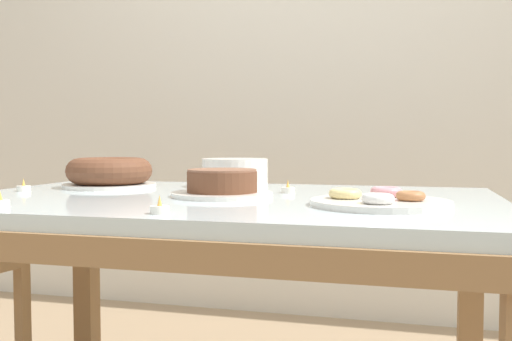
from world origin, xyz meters
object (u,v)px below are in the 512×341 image
object	(u,v)px
cake_chocolate_round	(223,185)
tealight_near_cakes	(24,188)
pastry_platter	(379,201)
plate_stack	(235,173)
tealight_centre	(288,189)
tealight_left_edge	(0,203)
cake_golden_bundt	(110,173)
tealight_right_edge	(160,209)

from	to	relation	value
cake_chocolate_round	tealight_near_cakes	world-z (taller)	cake_chocolate_round
pastry_platter	plate_stack	bearing A→B (deg)	138.34
tealight_near_cakes	plate_stack	bearing A→B (deg)	29.41
pastry_platter	plate_stack	xyz separation A→B (m)	(-0.47, 0.42, 0.03)
tealight_centre	tealight_near_cakes	distance (m)	0.77
plate_stack	tealight_left_edge	bearing A→B (deg)	-117.36
cake_golden_bundt	pastry_platter	xyz separation A→B (m)	(0.85, -0.30, -0.03)
plate_stack	tealight_near_cakes	distance (m)	0.63
cake_chocolate_round	plate_stack	bearing A→B (deg)	101.12
cake_golden_bundt	plate_stack	distance (m)	0.39
cake_chocolate_round	tealight_right_edge	bearing A→B (deg)	-92.26
tealight_right_edge	tealight_centre	world-z (taller)	same
tealight_left_edge	tealight_near_cakes	xyz separation A→B (m)	(-0.21, 0.35, 0.00)
tealight_centre	tealight_near_cakes	world-z (taller)	same
cake_chocolate_round	tealight_left_edge	size ratio (longest dim) A/B	6.71
pastry_platter	tealight_right_edge	distance (m)	0.50
cake_golden_bundt	tealight_right_edge	xyz separation A→B (m)	(0.42, -0.55, -0.04)
cake_golden_bundt	pastry_platter	world-z (taller)	cake_golden_bundt
tealight_centre	tealight_near_cakes	bearing A→B (deg)	-169.13
plate_stack	tealight_right_edge	size ratio (longest dim) A/B	5.25
cake_golden_bundt	tealight_left_edge	bearing A→B (deg)	-86.63
pastry_platter	plate_stack	size ratio (longest dim) A/B	1.51
tealight_left_edge	tealight_centre	xyz separation A→B (m)	(0.55, 0.50, 0.00)
pastry_platter	plate_stack	world-z (taller)	plate_stack
cake_golden_bundt	tealight_centre	size ratio (longest dim) A/B	7.21
cake_golden_bundt	tealight_centre	distance (m)	0.58
pastry_platter	tealight_left_edge	xyz separation A→B (m)	(-0.81, -0.24, -0.00)
tealight_near_cakes	pastry_platter	bearing A→B (deg)	-6.12
cake_chocolate_round	pastry_platter	distance (m)	0.42
tealight_right_edge	tealight_left_edge	xyz separation A→B (m)	(-0.39, 0.01, 0.00)
tealight_centre	tealight_near_cakes	size ratio (longest dim) A/B	1.00
tealight_left_edge	tealight_centre	world-z (taller)	same
tealight_left_edge	tealight_near_cakes	world-z (taller)	same
cake_golden_bundt	pastry_platter	bearing A→B (deg)	-19.25
cake_chocolate_round	cake_golden_bundt	xyz separation A→B (m)	(-0.44, 0.19, 0.01)
tealight_centre	plate_stack	bearing A→B (deg)	141.46
cake_chocolate_round	tealight_centre	xyz separation A→B (m)	(0.15, 0.15, -0.02)
cake_golden_bundt	tealight_right_edge	world-z (taller)	cake_golden_bundt
tealight_left_edge	cake_golden_bundt	bearing A→B (deg)	93.37
tealight_right_edge	tealight_near_cakes	world-z (taller)	same
cake_chocolate_round	cake_golden_bundt	world-z (taller)	cake_golden_bundt
tealight_right_edge	tealight_centre	size ratio (longest dim) A/B	1.00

